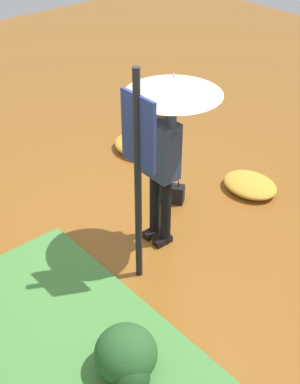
{
  "coord_description": "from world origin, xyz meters",
  "views": [
    {
      "loc": [
        3.54,
        -2.96,
        3.89
      ],
      "look_at": [
        0.18,
        -0.03,
        0.85
      ],
      "focal_mm": 49.41,
      "sensor_mm": 36.0,
      "label": 1
    }
  ],
  "objects": [
    {
      "name": "shrub_cluster",
      "position": [
        1.24,
        -1.21,
        0.23
      ],
      "size": [
        0.6,
        0.54,
        0.49
      ],
      "color": "#285628",
      "rests_on": "ground_plane"
    },
    {
      "name": "person_with_umbrella",
      "position": [
        0.11,
        0.26,
        1.55
      ],
      "size": [
        0.96,
        0.96,
        2.04
      ],
      "color": "black",
      "rests_on": "ground_plane"
    },
    {
      "name": "info_sign_post",
      "position": [
        0.33,
        -0.31,
        1.44
      ],
      "size": [
        0.44,
        0.07,
        2.3
      ],
      "color": "black",
      "rests_on": "ground_plane"
    },
    {
      "name": "ground_plane",
      "position": [
        0.0,
        0.0,
        0.0
      ],
      "size": [
        18.0,
        18.0,
        0.0
      ],
      "primitive_type": "plane",
      "color": "brown"
    },
    {
      "name": "handbag",
      "position": [
        -0.42,
        0.86,
        0.13
      ],
      "size": [
        0.33,
        0.28,
        0.37
      ],
      "color": "black",
      "rests_on": "ground_plane"
    },
    {
      "name": "leaf_pile_by_bench",
      "position": [
        0.06,
        1.8,
        0.08
      ],
      "size": [
        0.75,
        0.6,
        0.16
      ],
      "color": "gold",
      "rests_on": "ground_plane"
    },
    {
      "name": "leaf_pile_near_person",
      "position": [
        -1.7,
        1.37,
        0.09
      ],
      "size": [
        0.8,
        0.64,
        0.18
      ],
      "color": "gold",
      "rests_on": "ground_plane"
    }
  ]
}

